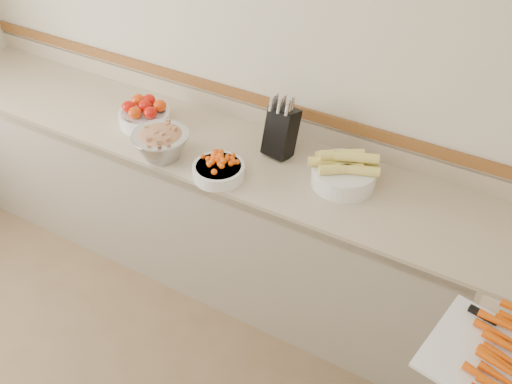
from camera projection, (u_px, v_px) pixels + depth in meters
The scene contains 8 objects.
back_wall at pixel (259, 56), 2.94m from camera, with size 4.00×4.00×0.00m, color beige.
counter_back at pixel (231, 215), 3.26m from camera, with size 4.00×0.65×1.08m.
knife_block at pixel (281, 131), 2.88m from camera, with size 0.16×0.19×0.34m.
tomato_bowl at pixel (144, 114), 3.14m from camera, with size 0.28×0.28×0.14m.
cherry_tomato_bowl at pixel (219, 169), 2.78m from camera, with size 0.26×0.26×0.14m.
corn_bowl at pixel (344, 171), 2.72m from camera, with size 0.35×0.32×0.19m.
rhubarb_bowl at pixel (161, 142), 2.89m from camera, with size 0.29×0.29×0.17m.
cutting_board at pixel (505, 360), 1.97m from camera, with size 0.57×0.50×0.07m.
Camera 1 is at (1.33, -0.37, 2.62)m, focal length 40.00 mm.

